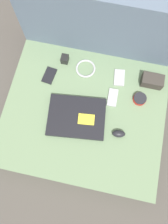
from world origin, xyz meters
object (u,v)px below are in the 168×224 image
(computer_mouse, at_px, (119,134))
(charger_brick, at_px, (65,59))
(phone_black, at_px, (119,78))
(camera_pouch, at_px, (152,81))
(phone_silver, at_px, (113,98))
(speaker_puck, at_px, (140,99))
(laptop, at_px, (77,117))
(phone_small, at_px, (49,75))

(computer_mouse, distance_m, charger_brick, 0.55)
(phone_black, height_order, camera_pouch, camera_pouch)
(phone_silver, bearing_deg, charger_brick, 150.27)
(computer_mouse, distance_m, speaker_puck, 0.24)
(laptop, bearing_deg, charger_brick, 107.24)
(computer_mouse, bearing_deg, phone_black, 90.53)
(computer_mouse, bearing_deg, laptop, 161.51)
(camera_pouch, xyz_separation_m, charger_brick, (-0.53, 0.03, -0.01))
(phone_silver, height_order, phone_small, phone_silver)
(speaker_puck, relative_size, camera_pouch, 0.62)
(laptop, distance_m, charger_brick, 0.36)
(camera_pouch, bearing_deg, laptop, -141.86)
(laptop, distance_m, camera_pouch, 0.49)
(phone_black, bearing_deg, speaker_puck, -45.49)
(computer_mouse, bearing_deg, phone_silver, 100.42)
(laptop, height_order, phone_black, laptop)
(charger_brick, bearing_deg, phone_silver, -28.18)
(laptop, bearing_deg, speaker_puck, 22.14)
(phone_small, bearing_deg, charger_brick, 66.69)
(phone_black, height_order, phone_small, phone_black)
(speaker_puck, height_order, phone_small, speaker_puck)
(camera_pouch, bearing_deg, phone_silver, -145.51)
(speaker_puck, distance_m, charger_brick, 0.50)
(phone_black, xyz_separation_m, camera_pouch, (0.19, 0.01, 0.02))
(computer_mouse, height_order, charger_brick, charger_brick)
(computer_mouse, bearing_deg, camera_pouch, 60.12)
(phone_black, bearing_deg, laptop, -130.37)
(phone_small, bearing_deg, speaker_puck, 3.63)
(phone_black, xyz_separation_m, phone_small, (-0.41, -0.07, -0.00))
(speaker_puck, relative_size, phone_silver, 0.71)
(phone_black, relative_size, phone_small, 1.00)
(laptop, xyz_separation_m, camera_pouch, (0.38, 0.30, 0.02))
(phone_black, bearing_deg, charger_brick, 166.28)
(phone_small, height_order, camera_pouch, camera_pouch)
(laptop, distance_m, computer_mouse, 0.25)
(phone_black, bearing_deg, phone_small, -176.58)
(laptop, distance_m, phone_small, 0.31)
(phone_silver, height_order, phone_black, phone_silver)
(phone_small, bearing_deg, computer_mouse, -22.16)
(charger_brick, bearing_deg, phone_black, -6.97)
(computer_mouse, height_order, camera_pouch, camera_pouch)
(camera_pouch, bearing_deg, computer_mouse, -111.59)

